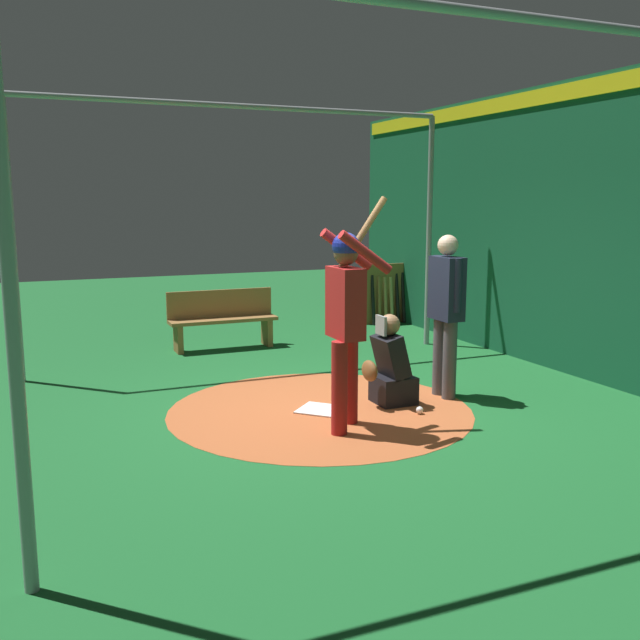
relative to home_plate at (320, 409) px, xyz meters
The scene contains 11 objects.
ground_plane 0.01m from the home_plate, ahead, with size 27.40×27.40×0.00m, color #195B28.
dirt_circle 0.01m from the home_plate, ahead, with size 3.14×3.14×0.01m, color #AD562D.
home_plate is the anchor object (origin of this frame).
batter 1.29m from the home_plate, 90.05° to the left, with size 0.68×0.49×2.19m.
catcher 0.87m from the home_plate, behind, with size 0.58×0.40×0.97m.
umpire 1.78m from the home_plate, behind, with size 0.22×0.49×1.78m.
back_wall 3.99m from the home_plate, behind, with size 0.23×11.40×3.58m.
cage_frame 2.31m from the home_plate, ahead, with size 5.72×5.10×3.37m.
bat_rack 5.49m from the home_plate, 127.31° to the right, with size 1.18×0.20×1.05m.
bench 3.46m from the home_plate, 88.59° to the right, with size 1.57×0.36×0.85m.
baseball_0 1.02m from the home_plate, 149.57° to the left, with size 0.07×0.07×0.07m, color white.
Camera 1 is at (2.77, 6.49, 2.15)m, focal length 39.73 mm.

